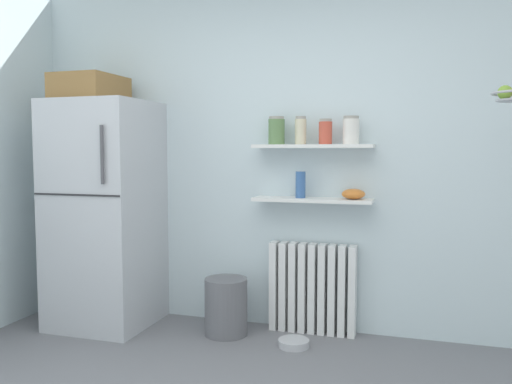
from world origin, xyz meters
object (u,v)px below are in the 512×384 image
Objects in this scene: shelf_bowl at (353,194)px; pet_food_bowl at (294,343)px; radiator at (312,288)px; vase at (301,185)px; trash_bin at (226,306)px; storage_jar_0 at (276,131)px; storage_jar_3 at (351,130)px; refrigerator at (105,208)px; storage_jar_2 at (325,132)px; storage_jar_1 at (301,131)px.

shelf_bowl is 1.10m from pet_food_bowl.
vase is at bearing -161.09° from radiator.
vase reaches higher than radiator.
trash_bin is at bearing 169.78° from pet_food_bowl.
storage_jar_0 is 1.04× the size of storage_jar_3.
refrigerator is at bearing -169.61° from storage_jar_0.
trash_bin is (-0.68, -0.20, -1.26)m from storage_jar_2.
trash_bin is (-0.50, -0.20, -1.27)m from storage_jar_1.
radiator is 3.28× the size of storage_jar_1.
refrigerator reaches higher than storage_jar_3.
pet_food_bowl is at bearing -140.09° from shelf_bowl.
radiator reaches higher than trash_bin.
storage_jar_2 is (1.65, 0.24, 0.57)m from refrigerator.
pet_food_bowl is at bearing -138.24° from storage_jar_3.
storage_jar_2 is 0.42m from vase.
pet_food_bowl is at bearing -84.88° from storage_jar_1.
refrigerator is at bearing -172.61° from storage_jar_3.
storage_jar_1 reaches higher than vase.
trash_bin is (-0.32, -0.20, -1.27)m from storage_jar_0.
trash_bin is at bearing 2.16° from refrigerator.
storage_jar_0 is 0.18m from storage_jar_1.
vase is (1.47, 0.24, 0.19)m from refrigerator.
trash_bin reaches higher than pet_food_bowl.
storage_jar_2 is 0.92× the size of storage_jar_3.
vase reaches higher than pet_food_bowl.
storage_jar_2 is at bearing 0.00° from vase.
vase is 0.90× the size of pet_food_bowl.
shelf_bowl is (0.02, 0.00, -0.44)m from storage_jar_3.
trash_bin is at bearing -166.83° from storage_jar_3.
radiator is at bearing 6.40° from storage_jar_0.
storage_jar_3 is 1.20× the size of shelf_bowl.
vase is at bearing 180.00° from shelf_bowl.
trash_bin is (-0.59, -0.23, -0.12)m from radiator.
radiator is at bearing 174.09° from shelf_bowl.
storage_jar_1 is 1.48m from pet_food_bowl.
storage_jar_2 is 1.10× the size of shelf_bowl.
storage_jar_3 is 1.54m from trash_bin.
trash_bin is (-0.88, -0.20, -0.82)m from shelf_bowl.
storage_jar_2 is 1.44m from trash_bin.
trash_bin is 1.95× the size of pet_food_bowl.
refrigerator is 1.68m from radiator.
vase is at bearing 180.00° from storage_jar_2.
storage_jar_1 reaches higher than radiator.
radiator is at bearing 21.38° from trash_bin.
vase is at bearing 21.81° from trash_bin.
shelf_bowl is (0.29, -0.03, 0.70)m from radiator.
storage_jar_2 is at bearing 0.00° from storage_jar_0.
shelf_bowl reaches higher than trash_bin.
refrigerator is 1.76m from storage_jar_2.
refrigerator reaches higher than pet_food_bowl.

